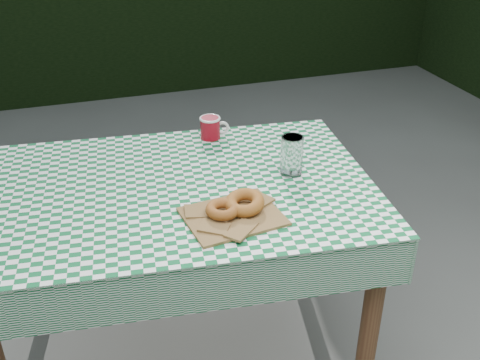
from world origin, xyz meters
name	(u,v)px	position (x,y,z in m)	size (l,w,h in m)	color
table	(183,282)	(0.03, 0.03, 0.38)	(1.20, 0.80, 0.75)	brown
tablecloth	(176,187)	(0.03, 0.03, 0.75)	(1.22, 0.82, 0.01)	#0E5B2E
paper_bag	(233,216)	(0.14, -0.20, 0.76)	(0.26, 0.21, 0.01)	olive
bagel_front	(223,209)	(0.11, -0.19, 0.79)	(0.10, 0.10, 0.03)	#944C1E
bagel_back	(244,203)	(0.18, -0.18, 0.79)	(0.11, 0.11, 0.04)	#9D5520
coffee_mug	(210,128)	(0.22, 0.34, 0.80)	(0.14, 0.14, 0.08)	maroon
drinking_glass	(292,155)	(0.40, 0.00, 0.82)	(0.07, 0.07, 0.13)	white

